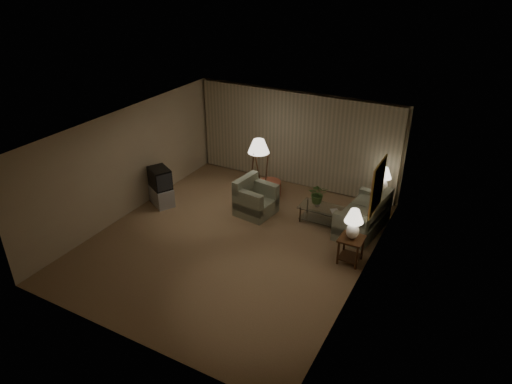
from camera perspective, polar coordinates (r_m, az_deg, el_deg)
ground at (r=10.70m, az=-2.90°, el=-6.01°), size 7.00×7.00×0.00m
room_shell at (r=11.04m, az=1.03°, el=5.39°), size 6.04×7.02×2.72m
sofa at (r=11.15m, az=13.15°, el=-3.10°), size 1.82×1.20×0.72m
armchair at (r=11.56m, az=-0.00°, el=-1.06°), size 1.10×1.06×0.75m
side_table_near at (r=9.98m, az=11.78°, el=-6.58°), size 0.51×0.51×0.60m
side_table_far at (r=12.02m, az=15.29°, el=-0.79°), size 0.52×0.43×0.60m
table_lamp_near at (r=9.66m, az=12.12°, el=-3.63°), size 0.40×0.40×0.69m
table_lamp_far at (r=11.76m, az=15.64°, el=1.74°), size 0.38×0.38×0.66m
coffee_table at (r=11.34m, az=8.30°, el=-2.55°), size 1.12×0.61×0.41m
tv_cabinet at (r=12.31m, az=-11.70°, el=-0.44°), size 1.09×1.05×0.50m
crt_tv at (r=12.08m, az=-11.93°, el=1.72°), size 1.00×0.97×0.53m
floor_lamp at (r=12.01m, az=0.33°, el=2.90°), size 0.56×0.56×1.72m
ottoman at (r=12.57m, az=1.73°, el=0.51°), size 0.78×0.78×0.40m
vase at (r=11.28m, az=7.66°, el=-1.45°), size 0.17×0.17×0.15m
flowers at (r=11.13m, az=7.77°, el=0.02°), size 0.57×0.53×0.50m
book at (r=11.12m, az=9.37°, el=-2.43°), size 0.29×0.31×0.02m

